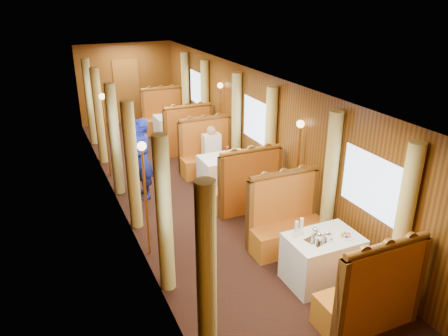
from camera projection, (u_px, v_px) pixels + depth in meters
floor at (193, 195)px, 9.24m from camera, size 3.00×12.00×0.01m
ceiling at (189, 77)px, 8.28m from camera, size 3.00×12.00×0.01m
wall_far at (126, 83)px, 13.82m from camera, size 3.00×0.01×2.50m
wall_left at (116, 150)px, 8.20m from camera, size 0.01×12.00×2.50m
wall_right at (257, 130)px, 9.32m from camera, size 0.01×12.00×2.50m
doorway_far at (127, 91)px, 13.89m from camera, size 0.80×0.04×2.00m
table_near at (322, 259)px, 6.42m from camera, size 1.05×0.72×0.75m
banquette_near_fwd at (370, 298)px, 5.55m from camera, size 1.30×0.55×1.34m
banquette_near_aft at (286, 224)px, 7.26m from camera, size 1.30×0.55×1.34m
table_mid at (225, 173)px, 9.37m from camera, size 1.05×0.72×0.75m
banquette_mid_fwd at (246, 190)px, 8.50m from camera, size 1.30×0.55×1.34m
banquette_mid_aft at (207, 156)px, 10.21m from camera, size 1.30×0.55×1.34m
table_far at (175, 129)px, 12.33m from camera, size 1.05×0.72×0.75m
banquette_far_fwd at (187, 137)px, 11.45m from camera, size 1.30×0.55×1.34m
banquette_far_aft at (164, 118)px, 13.17m from camera, size 1.30×0.55×1.34m
tea_tray at (318, 240)px, 6.19m from camera, size 0.40×0.34×0.01m
teapot_left at (319, 238)px, 6.12m from camera, size 0.18×0.15×0.13m
teapot_right at (327, 237)px, 6.15m from camera, size 0.17×0.13×0.13m
teapot_back at (315, 234)px, 6.24m from camera, size 0.18×0.15×0.13m
fruit_plate at (346, 236)px, 6.27m from camera, size 0.22×0.22×0.05m
cup_inboard at (296, 231)px, 6.22m from camera, size 0.08×0.08×0.26m
cup_outboard at (301, 228)px, 6.30m from camera, size 0.08×0.08×0.26m
rose_vase_mid at (227, 149)px, 9.15m from camera, size 0.06×0.06×0.36m
rose_vase_far at (175, 110)px, 12.11m from camera, size 0.06×0.06×0.36m
window_left_near at (174, 227)px, 5.17m from camera, size 0.01×1.20×0.90m
curtain_left_near_a at (207, 281)px, 4.66m from camera, size 0.22×0.22×2.35m
curtain_left_near_b at (164, 216)px, 5.97m from camera, size 0.22×0.22×2.35m
window_right_near at (371, 184)px, 6.28m from camera, size 0.01×1.20×0.90m
curtain_right_near_a at (403, 228)px, 5.69m from camera, size 0.22×0.22×2.35m
curtain_right_near_b at (330, 182)px, 7.01m from camera, size 0.22×0.22×2.35m
window_left_mid at (116, 139)px, 8.12m from camera, size 0.01×1.20×0.90m
curtain_left_mid_a at (132, 167)px, 7.61m from camera, size 0.22×0.22×2.35m
curtain_left_mid_b at (115, 140)px, 8.93m from camera, size 0.22×0.22×2.35m
window_right_mid at (257, 121)px, 9.24m from camera, size 0.01×1.20×0.90m
curtain_right_mid_a at (270, 145)px, 8.64m from camera, size 0.22×0.22×2.35m
curtain_right_mid_b at (236, 124)px, 9.96m from camera, size 0.22×0.22×2.35m
window_left_far at (89, 99)px, 11.08m from camera, size 0.01×1.20×0.90m
curtain_left_far_a at (99, 117)px, 10.56m from camera, size 0.22×0.22×2.35m
curtain_left_far_b at (90, 102)px, 11.88m from camera, size 0.22×0.22×2.35m
window_right_far at (198, 89)px, 12.19m from camera, size 0.01×1.20×0.90m
curtain_right_far_a at (205, 105)px, 11.60m from camera, size 0.22×0.22×2.35m
curtain_right_far_b at (186, 93)px, 12.92m from camera, size 0.22×0.22×2.35m
sconce_left_fore at (144, 176)px, 6.70m from camera, size 0.14×0.14×1.95m
sconce_right_fore at (299, 151)px, 7.75m from camera, size 0.14×0.14×1.95m
sconce_left_aft at (104, 118)px, 9.66m from camera, size 0.14×0.14×1.95m
sconce_right_aft at (220, 106)px, 10.71m from camera, size 0.14×0.14×1.95m
steward at (142, 159)px, 8.86m from camera, size 0.48×0.66×1.69m
passenger at (212, 147)px, 9.86m from camera, size 0.40×0.44×0.76m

